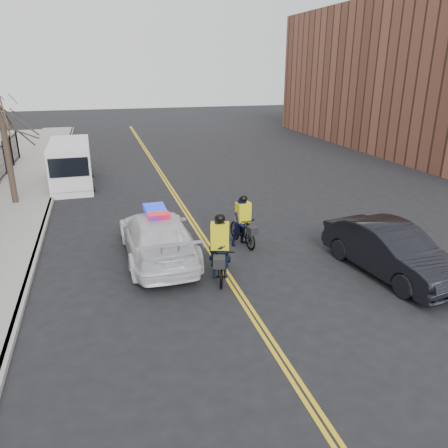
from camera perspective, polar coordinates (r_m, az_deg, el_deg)
name	(u,v)px	position (r m, az deg, el deg)	size (l,w,h in m)	color
ground	(228,276)	(13.88, 0.49, -6.86)	(120.00, 120.00, 0.00)	black
center_line_left	(179,204)	(21.12, -5.89, 2.61)	(0.10, 60.00, 0.01)	gold
center_line_right	(182,204)	(21.14, -5.46, 2.65)	(0.10, 60.00, 0.01)	gold
sidewalk	(11,216)	(21.19, -26.03, 0.89)	(3.00, 60.00, 0.15)	gray
curb	(48,213)	(20.96, -22.01, 1.29)	(0.20, 60.00, 0.15)	gray
building_across	(434,76)	(39.30, 25.71, 16.98)	(12.00, 30.00, 11.00)	brown
street_tree	(3,130)	(22.42, -26.85, 10.87)	(3.20, 3.20, 4.80)	#372A20
police_cruiser	(157,236)	(15.04, -8.69, -1.52)	(2.37, 5.60, 1.77)	silver
dark_sedan	(390,250)	(14.70, 20.90, -3.21)	(1.71, 4.90, 1.61)	black
cargo_van	(71,165)	(25.44, -19.35, 7.26)	(2.30, 5.73, 2.38)	white
cyclist_near	(220,256)	(13.50, -0.53, -4.20)	(1.36, 2.28, 2.12)	black
cyclist_far	(243,226)	(15.99, 2.51, -0.20)	(0.96, 1.96, 1.92)	black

